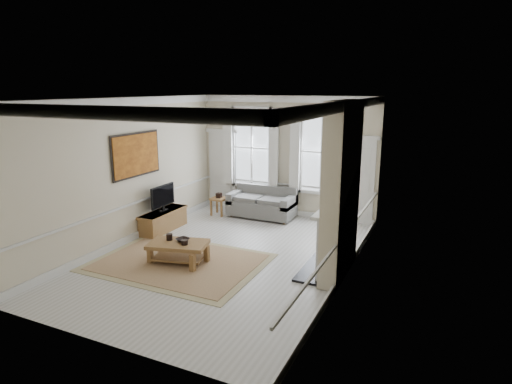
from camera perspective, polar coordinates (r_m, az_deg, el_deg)
The scene contains 23 objects.
floor at distance 9.48m, azimuth -4.01°, elevation -8.65°, with size 7.20×7.20×0.00m, color #B7B5AD.
ceiling at distance 8.77m, azimuth -4.39°, elevation 12.37°, with size 7.20×7.20×0.00m, color white.
back_wall at distance 12.19m, azimuth 4.04°, elevation 4.73°, with size 5.20×5.20×0.00m, color beige.
left_wall at distance 10.46m, azimuth -16.78°, elevation 2.66°, with size 7.20×7.20×0.00m, color beige.
right_wall at distance 8.07m, azimuth 12.21°, elevation -0.24°, with size 7.20×7.20×0.00m, color beige.
window_left at distance 12.52m, azimuth -0.55°, elevation 5.93°, with size 1.26×0.20×2.20m, color #B2BCC6, non-canonical shape.
window_right at distance 11.78m, azimuth 8.76°, elevation 5.27°, with size 1.26×0.20×2.20m, color #B2BCC6, non-canonical shape.
door_left at distance 13.10m, azimuth -4.48°, elevation 2.92°, with size 0.90×0.08×2.30m, color silver.
door_right at distance 11.70m, azimuth 13.35°, elevation 1.26°, with size 0.90×0.08×2.30m, color silver.
painting at distance 10.60m, azimuth -15.67°, elevation 4.80°, with size 0.05×1.66×1.06m, color #C57221.
chimney_breast at distance 8.29m, azimuth 11.34°, elevation 0.19°, with size 0.35×1.70×3.38m, color beige.
hearth at distance 8.93m, azimuth 8.14°, elevation -10.04°, with size 0.55×1.50×0.05m, color black.
fireplace at distance 8.62m, azimuth 9.57°, elevation -5.93°, with size 0.21×1.45×1.33m.
mirror at distance 8.27m, azimuth 10.01°, elevation 2.69°, with size 0.06×1.26×1.06m, color gold.
sofa at distance 12.22m, azimuth 0.89°, elevation -1.65°, with size 1.87×0.91×0.86m.
side_table at distance 12.40m, azimuth -4.95°, elevation -1.24°, with size 0.46×0.46×0.51m.
rug at distance 9.31m, azimuth -10.25°, elevation -9.19°, with size 3.50×2.60×0.02m, color #8E6C49.
coffee_table at distance 9.18m, azimuth -10.34°, elevation -7.11°, with size 1.35×0.99×0.45m.
ceramic_pot_a at distance 9.30m, azimuth -11.48°, elevation -5.90°, with size 0.13×0.13×0.13m, color black.
ceramic_pot_b at distance 8.98m, azimuth -9.51°, elevation -6.64°, with size 0.14×0.14×0.10m, color black.
bowl at distance 9.19m, azimuth -9.76°, elevation -6.30°, with size 0.27×0.27×0.07m, color black.
tv_stand at distance 11.32m, azimuth -12.24°, elevation -3.75°, with size 0.47×1.46×0.52m, color brown.
tv at distance 11.13m, azimuth -12.32°, elevation -0.55°, with size 0.08×0.90×0.68m.
Camera 1 is at (4.26, -7.66, 3.61)m, focal length 30.00 mm.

